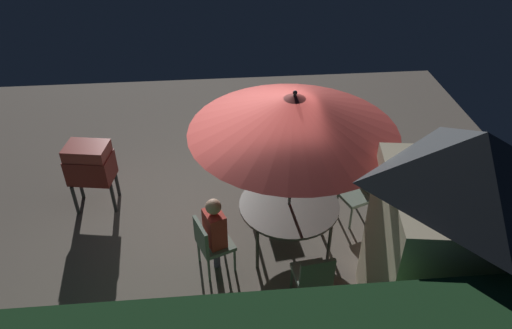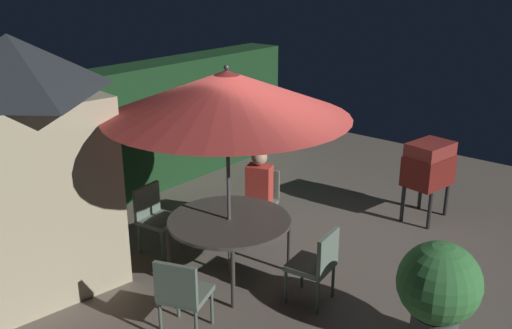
{
  "view_description": "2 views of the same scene",
  "coord_description": "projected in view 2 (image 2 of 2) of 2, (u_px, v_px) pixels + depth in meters",
  "views": [
    {
      "loc": [
        0.07,
        5.86,
        5.39
      ],
      "look_at": [
        -0.44,
        0.06,
        1.22
      ],
      "focal_mm": 33.81,
      "sensor_mm": 36.0,
      "label": 1
    },
    {
      "loc": [
        -5.51,
        -3.79,
        3.67
      ],
      "look_at": [
        -0.31,
        0.51,
        1.27
      ],
      "focal_mm": 39.96,
      "sensor_mm": 36.0,
      "label": 2
    }
  ],
  "objects": [
    {
      "name": "chair_toward_hedge",
      "position": [
        182.0,
        292.0,
        5.76
      ],
      "size": [
        0.6,
        0.59,
        0.9
      ],
      "color": "slate",
      "rests_on": "ground"
    },
    {
      "name": "garden_shed",
      "position": [
        24.0,
        163.0,
        6.5
      ],
      "size": [
        1.94,
        1.93,
        2.96
      ],
      "color": "#C6B793",
      "rests_on": "ground"
    },
    {
      "name": "ground_plane",
      "position": [
        301.0,
        257.0,
        7.51
      ],
      "size": [
        11.0,
        11.0,
        0.0
      ],
      "primitive_type": "plane",
      "color": "#6B6056"
    },
    {
      "name": "patio_table",
      "position": [
        229.0,
        223.0,
        6.88
      ],
      "size": [
        1.49,
        1.49,
        0.75
      ],
      "color": "#47423D",
      "rests_on": "ground"
    },
    {
      "name": "hedge_backdrop",
      "position": [
        127.0,
        133.0,
        9.26
      ],
      "size": [
        7.15,
        0.69,
        2.12
      ],
      "color": "#193D1E",
      "rests_on": "ground"
    },
    {
      "name": "chair_near_shed",
      "position": [
        261.0,
        197.0,
        8.09
      ],
      "size": [
        0.6,
        0.6,
        0.9
      ],
      "color": "slate",
      "rests_on": "ground"
    },
    {
      "name": "potted_plant_by_shed",
      "position": [
        438.0,
        289.0,
        5.57
      ],
      "size": [
        0.83,
        0.83,
        1.14
      ],
      "color": "#4C4C51",
      "rests_on": "ground"
    },
    {
      "name": "chair_toward_house",
      "position": [
        317.0,
        262.0,
        6.34
      ],
      "size": [
        0.52,
        0.52,
        0.9
      ],
      "color": "slate",
      "rests_on": "ground"
    },
    {
      "name": "chair_far_side",
      "position": [
        155.0,
        214.0,
        7.55
      ],
      "size": [
        0.52,
        0.52,
        0.9
      ],
      "color": "slate",
      "rests_on": "ground"
    },
    {
      "name": "bbq_grill",
      "position": [
        429.0,
        166.0,
        8.39
      ],
      "size": [
        0.77,
        0.61,
        1.2
      ],
      "color": "maroon",
      "rests_on": "ground"
    },
    {
      "name": "patio_umbrella",
      "position": [
        227.0,
        94.0,
        6.35
      ],
      "size": [
        2.83,
        2.83,
        2.61
      ],
      "color": "#4C4C51",
      "rests_on": "ground"
    },
    {
      "name": "person_in_red",
      "position": [
        259.0,
        182.0,
        7.93
      ],
      "size": [
        0.35,
        0.4,
        1.26
      ],
      "color": "#CC3D33",
      "rests_on": "ground"
    }
  ]
}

